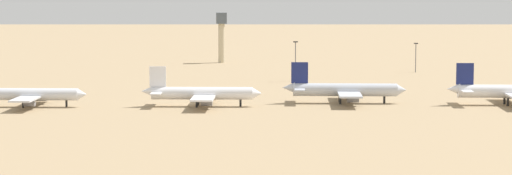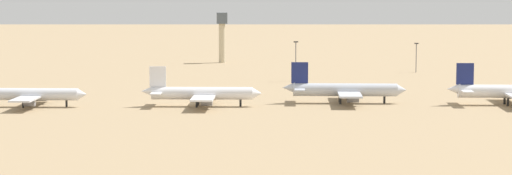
% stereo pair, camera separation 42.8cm
% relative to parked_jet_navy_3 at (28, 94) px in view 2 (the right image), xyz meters
% --- Properties ---
extents(ground, '(4000.00, 4000.00, 0.00)m').
position_rel_parked_jet_navy_3_xyz_m(ground, '(50.93, 5.26, -3.92)').
color(ground, '#9E8460').
extents(parked_jet_navy_3, '(36.21, 30.61, 11.95)m').
position_rel_parked_jet_navy_3_xyz_m(parked_jet_navy_3, '(0.00, 0.00, 0.00)').
color(parked_jet_navy_3, silver).
rests_on(parked_jet_navy_3, ground).
extents(parked_jet_white_4, '(37.63, 31.78, 12.42)m').
position_rel_parked_jet_navy_3_xyz_m(parked_jet_white_4, '(53.07, -2.37, 0.15)').
color(parked_jet_white_4, white).
rests_on(parked_jet_white_4, ground).
extents(parked_jet_navy_5, '(39.60, 33.51, 13.08)m').
position_rel_parked_jet_navy_3_xyz_m(parked_jet_navy_5, '(98.50, 2.97, 0.37)').
color(parked_jet_navy_5, silver).
rests_on(parked_jet_navy_5, ground).
extents(parked_jet_navy_6, '(39.90, 33.80, 13.18)m').
position_rel_parked_jet_navy_3_xyz_m(parked_jet_navy_6, '(149.66, -5.51, 0.40)').
color(parked_jet_navy_6, white).
rests_on(parked_jet_navy_6, ground).
extents(control_tower, '(5.20, 5.20, 24.85)m').
position_rel_parked_jet_navy_3_xyz_m(control_tower, '(65.02, 175.94, 11.08)').
color(control_tower, '#C6B793').
rests_on(control_tower, ground).
extents(light_pole_west, '(1.80, 0.50, 15.80)m').
position_rel_parked_jet_navy_3_xyz_m(light_pole_west, '(91.27, 78.01, 5.19)').
color(light_pole_west, '#59595E').
rests_on(light_pole_west, ground).
extents(light_pole_mid, '(1.80, 0.50, 12.96)m').
position_rel_parked_jet_navy_3_xyz_m(light_pole_mid, '(148.20, 113.99, 3.73)').
color(light_pole_mid, '#59595E').
rests_on(light_pole_mid, ground).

